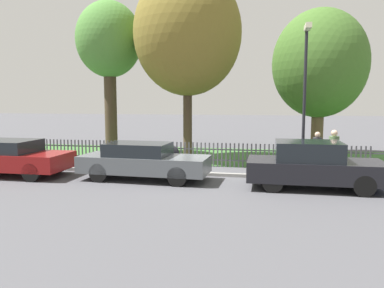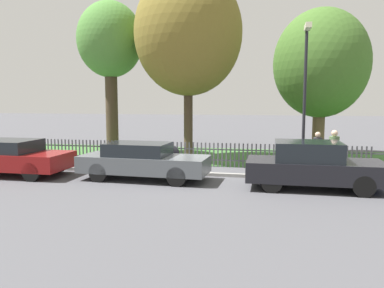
% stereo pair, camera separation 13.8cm
% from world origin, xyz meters
% --- Properties ---
extents(ground_plane, '(120.00, 120.00, 0.00)m').
position_xyz_m(ground_plane, '(0.00, 0.00, 0.00)').
color(ground_plane, '#4C4C51').
extents(kerb_stone, '(31.02, 0.20, 0.12)m').
position_xyz_m(kerb_stone, '(0.00, 0.10, 0.06)').
color(kerb_stone, gray).
rests_on(kerb_stone, ground).
extents(grass_strip, '(31.02, 6.12, 0.01)m').
position_xyz_m(grass_strip, '(0.00, 5.12, 0.01)').
color(grass_strip, '#3D7033').
rests_on(grass_strip, ground).
extents(park_fence, '(31.02, 0.05, 1.02)m').
position_xyz_m(park_fence, '(0.00, 2.07, 0.51)').
color(park_fence, '#4C4C51').
rests_on(park_fence, ground).
extents(parked_car_silver_hatchback, '(4.06, 1.88, 1.33)m').
position_xyz_m(parked_car_silver_hatchback, '(-6.23, -1.27, 0.69)').
color(parked_car_silver_hatchback, maroon).
rests_on(parked_car_silver_hatchback, ground).
extents(parked_car_black_saloon, '(4.55, 1.79, 1.30)m').
position_xyz_m(parked_car_black_saloon, '(-1.27, -1.04, 0.68)').
color(parked_car_black_saloon, '#51565B').
rests_on(parked_car_black_saloon, ground).
extents(parked_car_navy_estate, '(4.19, 1.82, 1.50)m').
position_xyz_m(parked_car_navy_estate, '(4.41, -1.23, 0.75)').
color(parked_car_navy_estate, black).
rests_on(parked_car_navy_estate, ground).
extents(covered_motorcycle, '(1.81, 0.88, 1.08)m').
position_xyz_m(covered_motorcycle, '(-1.31, 1.34, 0.65)').
color(covered_motorcycle, black).
rests_on(covered_motorcycle, ground).
extents(tree_nearest_kerb, '(3.28, 3.28, 7.71)m').
position_xyz_m(tree_nearest_kerb, '(-4.87, 4.59, 5.67)').
color(tree_nearest_kerb, '#473828').
rests_on(tree_nearest_kerb, ground).
extents(tree_behind_motorcycle, '(4.95, 4.95, 8.68)m').
position_xyz_m(tree_behind_motorcycle, '(-0.69, 3.80, 5.82)').
color(tree_behind_motorcycle, '#473828').
rests_on(tree_behind_motorcycle, ground).
extents(tree_mid_park, '(4.62, 4.62, 7.24)m').
position_xyz_m(tree_mid_park, '(5.46, 6.22, 4.56)').
color(tree_mid_park, brown).
rests_on(tree_mid_park, ground).
extents(pedestrian_near_fence, '(0.47, 0.47, 1.74)m').
position_xyz_m(pedestrian_near_fence, '(5.31, 0.51, 0.98)').
color(pedestrian_near_fence, black).
rests_on(pedestrian_near_fence, ground).
extents(pedestrian_by_lamp, '(0.37, 0.35, 1.60)m').
position_xyz_m(pedestrian_by_lamp, '(4.85, 1.31, 0.91)').
color(pedestrian_by_lamp, '#7F6B51').
rests_on(pedestrian_by_lamp, ground).
extents(street_lamp, '(0.20, 0.79, 5.41)m').
position_xyz_m(street_lamp, '(4.28, 0.72, 3.43)').
color(street_lamp, black).
rests_on(street_lamp, ground).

